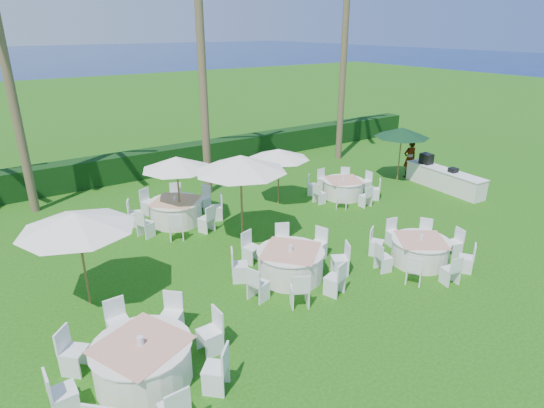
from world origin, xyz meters
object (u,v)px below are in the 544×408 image
(banquet_table_b, at_px, (290,263))
(banquet_table_e, at_px, (176,211))
(umbrella_c, at_px, (176,163))
(banquet_table_a, at_px, (143,361))
(banquet_table_f, at_px, (343,188))
(umbrella_b, at_px, (241,163))
(banquet_table_c, at_px, (420,250))
(umbrella_green, at_px, (402,132))
(umbrella_a, at_px, (76,221))
(buffet_table, at_px, (444,179))
(staff_person, at_px, (410,159))
(umbrella_d, at_px, (279,154))

(banquet_table_b, bearing_deg, banquet_table_e, 101.80)
(banquet_table_b, xyz_separation_m, umbrella_c, (-1.05, 5.17, 1.82))
(banquet_table_a, distance_m, banquet_table_f, 11.77)
(banquet_table_e, distance_m, umbrella_b, 3.73)
(banquet_table_e, bearing_deg, banquet_table_f, -11.90)
(banquet_table_c, height_order, umbrella_b, umbrella_b)
(umbrella_c, distance_m, umbrella_green, 10.20)
(umbrella_a, relative_size, buffet_table, 0.74)
(umbrella_green, bearing_deg, staff_person, 6.80)
(banquet_table_e, relative_size, banquet_table_f, 1.10)
(banquet_table_e, height_order, umbrella_c, umbrella_c)
(banquet_table_b, xyz_separation_m, umbrella_b, (-0.00, 2.63, 2.25))
(banquet_table_e, relative_size, umbrella_green, 1.31)
(banquet_table_e, xyz_separation_m, umbrella_a, (-3.89, -3.59, 1.85))
(umbrella_a, height_order, umbrella_b, umbrella_b)
(banquet_table_a, xyz_separation_m, banquet_table_c, (8.46, 0.12, -0.06))
(banquet_table_f, distance_m, umbrella_c, 7.02)
(banquet_table_f, distance_m, umbrella_green, 3.95)
(umbrella_c, relative_size, umbrella_d, 1.03)
(umbrella_b, xyz_separation_m, buffet_table, (9.87, -0.34, -2.22))
(umbrella_d, relative_size, umbrella_green, 0.98)
(banquet_table_e, bearing_deg, umbrella_green, -6.87)
(umbrella_d, bearing_deg, buffet_table, -20.23)
(umbrella_b, relative_size, umbrella_green, 1.20)
(staff_person, bearing_deg, banquet_table_b, 36.95)
(banquet_table_f, bearing_deg, banquet_table_a, -151.84)
(umbrella_c, height_order, staff_person, umbrella_c)
(banquet_table_b, distance_m, banquet_table_e, 5.49)
(umbrella_c, distance_m, umbrella_d, 4.02)
(umbrella_b, xyz_separation_m, umbrella_d, (2.95, 2.21, -0.65))
(banquet_table_b, distance_m, staff_person, 10.81)
(umbrella_c, bearing_deg, banquet_table_a, -118.81)
(banquet_table_f, bearing_deg, umbrella_b, -166.61)
(banquet_table_e, relative_size, staff_person, 1.82)
(banquet_table_b, xyz_separation_m, banquet_table_f, (5.60, 3.96, -0.05))
(banquet_table_b, bearing_deg, banquet_table_c, -21.87)
(banquet_table_b, relative_size, umbrella_c, 1.31)
(banquet_table_b, bearing_deg, banquet_table_f, 35.26)
(banquet_table_e, xyz_separation_m, umbrella_c, (0.07, -0.21, 1.82))
(umbrella_b, bearing_deg, banquet_table_e, 112.16)
(banquet_table_a, distance_m, umbrella_c, 7.93)
(banquet_table_b, height_order, umbrella_d, umbrella_d)
(banquet_table_f, distance_m, umbrella_b, 6.20)
(banquet_table_a, relative_size, banquet_table_c, 1.15)
(banquet_table_c, height_order, banquet_table_f, banquet_table_c)
(banquet_table_b, bearing_deg, staff_person, 23.16)
(banquet_table_a, xyz_separation_m, banquet_table_b, (4.77, 1.59, -0.02))
(umbrella_c, relative_size, buffet_table, 0.66)
(umbrella_green, relative_size, buffet_table, 0.65)
(umbrella_green, bearing_deg, banquet_table_a, -157.51)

